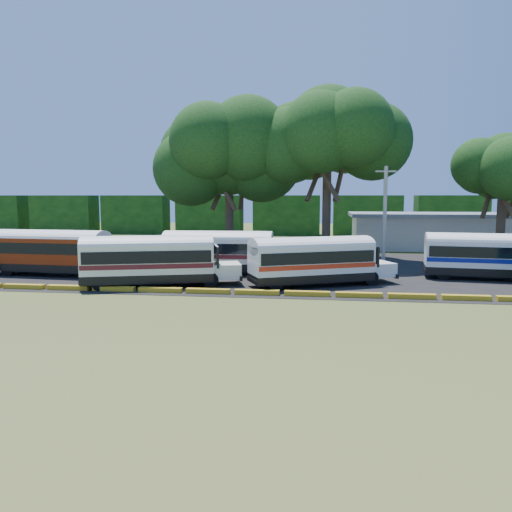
# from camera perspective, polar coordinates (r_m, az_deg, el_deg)

# --- Properties ---
(ground) EXTENTS (160.00, 160.00, 0.00)m
(ground) POSITION_cam_1_polar(r_m,az_deg,el_deg) (29.26, -3.07, -4.76)
(ground) COLOR #37531B
(ground) RESTS_ON ground
(asphalt_strip) EXTENTS (64.00, 24.00, 0.02)m
(asphalt_strip) POSITION_cam_1_polar(r_m,az_deg,el_deg) (40.83, 1.40, -1.42)
(asphalt_strip) COLOR black
(asphalt_strip) RESTS_ON ground
(curb) EXTENTS (53.70, 0.45, 0.30)m
(curb) POSITION_cam_1_polar(r_m,az_deg,el_deg) (30.20, -2.72, -4.11)
(curb) COLOR #C09716
(curb) RESTS_ON ground
(terminal_building) EXTENTS (19.00, 9.00, 4.00)m
(terminal_building) POSITION_cam_1_polar(r_m,az_deg,el_deg) (59.67, 19.81, 2.75)
(terminal_building) COLOR beige
(terminal_building) RESTS_ON ground
(treeline_backdrop) EXTENTS (130.00, 4.00, 6.00)m
(treeline_backdrop) POSITION_cam_1_polar(r_m,az_deg,el_deg) (76.41, 3.55, 4.69)
(treeline_backdrop) COLOR black
(treeline_backdrop) RESTS_ON ground
(bus_red) EXTENTS (10.52, 3.27, 3.41)m
(bus_red) POSITION_cam_1_polar(r_m,az_deg,el_deg) (40.03, -21.99, 0.72)
(bus_red) COLOR black
(bus_red) RESTS_ON ground
(bus_cream_west) EXTENTS (10.50, 5.36, 3.36)m
(bus_cream_west) POSITION_cam_1_polar(r_m,az_deg,el_deg) (33.15, -11.82, -0.20)
(bus_cream_west) COLOR black
(bus_cream_west) RESTS_ON ground
(bus_cream_east) EXTENTS (10.09, 2.76, 3.29)m
(bus_cream_east) POSITION_cam_1_polar(r_m,az_deg,el_deg) (37.83, -3.99, 0.73)
(bus_cream_east) COLOR black
(bus_cream_east) RESTS_ON ground
(bus_white_red) EXTENTS (10.02, 6.30, 3.26)m
(bus_white_red) POSITION_cam_1_polar(r_m,az_deg,el_deg) (32.94, 6.71, -0.25)
(bus_white_red) COLOR black
(bus_white_red) RESTS_ON ground
(bus_white_blue) EXTENTS (10.26, 3.72, 3.30)m
(bus_white_blue) POSITION_cam_1_polar(r_m,az_deg,el_deg) (38.85, 25.11, 0.26)
(bus_white_blue) COLOR black
(bus_white_blue) RESTS_ON ground
(tree_west) EXTENTS (11.49, 11.49, 14.40)m
(tree_west) POSITION_cam_1_polar(r_m,az_deg,el_deg) (49.11, -3.10, 11.83)
(tree_west) COLOR #312118
(tree_west) RESTS_ON ground
(tree_center) EXTENTS (10.69, 10.69, 15.92)m
(tree_center) POSITION_cam_1_polar(r_m,az_deg,el_deg) (47.45, 8.21, 14.12)
(tree_center) COLOR #312118
(tree_center) RESTS_ON ground
(tree_east) EXTENTS (7.57, 7.57, 11.57)m
(tree_east) POSITION_cam_1_polar(r_m,az_deg,el_deg) (51.16, 26.50, 9.31)
(tree_east) COLOR #312118
(tree_east) RESTS_ON ground
(utility_pole) EXTENTS (1.60, 0.30, 8.21)m
(utility_pole) POSITION_cam_1_polar(r_m,az_deg,el_deg) (40.49, 14.49, 4.28)
(utility_pole) COLOR gray
(utility_pole) RESTS_ON ground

